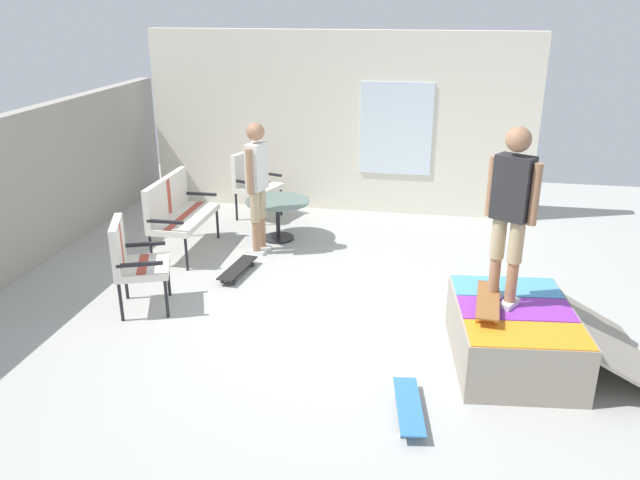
# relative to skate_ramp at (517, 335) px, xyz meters

# --- Properties ---
(ground_plane) EXTENTS (12.00, 12.00, 0.10)m
(ground_plane) POSITION_rel_skate_ramp_xyz_m (0.55, 1.86, -0.33)
(ground_plane) COLOR #A8A8A3
(house_facade) EXTENTS (0.23, 6.00, 2.78)m
(house_facade) POSITION_rel_skate_ramp_xyz_m (4.35, 2.35, 1.11)
(house_facade) COLOR silver
(house_facade) RESTS_ON ground_plane
(skate_ramp) EXTENTS (1.60, 1.93, 0.56)m
(skate_ramp) POSITION_rel_skate_ramp_xyz_m (0.00, 0.00, 0.00)
(skate_ramp) COLOR gray
(skate_ramp) RESTS_ON ground_plane
(patio_bench) EXTENTS (1.25, 0.55, 1.02)m
(patio_bench) POSITION_rel_skate_ramp_xyz_m (2.07, 4.18, 0.34)
(patio_bench) COLOR black
(patio_bench) RESTS_ON ground_plane
(patio_chair_near_house) EXTENTS (0.76, 0.72, 1.02)m
(patio_chair_near_house) POSITION_rel_skate_ramp_xyz_m (3.67, 3.60, 0.33)
(patio_chair_near_house) COLOR black
(patio_chair_near_house) RESTS_ON ground_plane
(patio_chair_by_wall) EXTENTS (0.78, 0.74, 1.02)m
(patio_chair_by_wall) POSITION_rel_skate_ramp_xyz_m (0.38, 3.99, 0.33)
(patio_chair_by_wall) COLOR black
(patio_chair_by_wall) RESTS_ON ground_plane
(patio_table) EXTENTS (0.90, 0.90, 0.57)m
(patio_table) POSITION_rel_skate_ramp_xyz_m (2.78, 2.98, 0.13)
(patio_table) COLOR black
(patio_table) RESTS_ON ground_plane
(person_watching) EXTENTS (0.47, 0.29, 1.75)m
(person_watching) POSITION_rel_skate_ramp_xyz_m (2.25, 3.11, 0.75)
(person_watching) COLOR silver
(person_watching) RESTS_ON ground_plane
(person_skater) EXTENTS (0.35, 0.42, 1.64)m
(person_skater) POSITION_rel_skate_ramp_xyz_m (0.08, 0.17, 1.23)
(person_skater) COLOR silver
(person_skater) RESTS_ON skate_ramp
(skateboard_by_bench) EXTENTS (0.82, 0.30, 0.10)m
(skateboard_by_bench) POSITION_rel_skate_ramp_xyz_m (1.47, 3.17, -0.19)
(skateboard_by_bench) COLOR black
(skateboard_by_bench) RESTS_ON ground_plane
(skateboard_spare) EXTENTS (0.82, 0.31, 0.10)m
(skateboard_spare) POSITION_rel_skate_ramp_xyz_m (-1.01, 0.93, -0.19)
(skateboard_spare) COLOR #3372B2
(skateboard_spare) RESTS_ON ground_plane
(skateboard_on_ramp) EXTENTS (0.81, 0.26, 0.10)m
(skateboard_on_ramp) POSITION_rel_skate_ramp_xyz_m (-0.06, 0.30, 0.37)
(skateboard_on_ramp) COLOR brown
(skateboard_on_ramp) RESTS_ON skate_ramp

